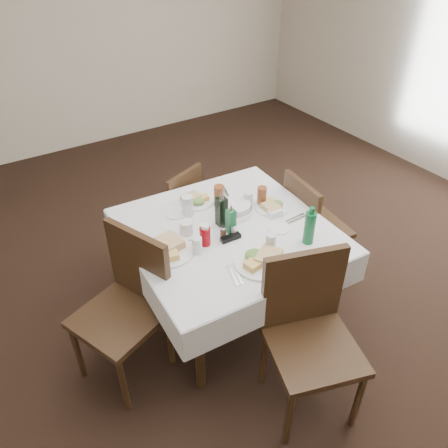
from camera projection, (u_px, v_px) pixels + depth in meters
name	position (u px, v px, depth m)	size (l,w,h in m)	color
ground_plane	(251.00, 310.00, 3.29)	(7.00, 7.00, 0.00)	black
room_shell	(263.00, 84.00, 2.29)	(6.04, 7.04, 2.80)	beige
dining_table	(228.00, 239.00, 2.90)	(1.34, 1.34, 0.76)	black
chair_north	(177.00, 207.00, 3.59)	(0.50, 0.50, 0.82)	black
chair_south	(308.00, 325.00, 2.43)	(0.60, 0.60, 1.01)	black
chair_east	(309.00, 223.00, 3.34)	(0.47, 0.47, 0.90)	black
chair_west	(129.00, 298.00, 2.61)	(0.61, 0.61, 0.99)	black
meal_north	(196.00, 200.00, 3.10)	(0.24, 0.24, 0.05)	white
meal_south	(261.00, 260.00, 2.56)	(0.31, 0.31, 0.07)	white
meal_east	(272.00, 206.00, 3.03)	(0.23, 0.23, 0.05)	white
meal_west	(168.00, 249.00, 2.64)	(0.30, 0.30, 0.07)	white
side_plate_a	(176.00, 213.00, 2.99)	(0.16, 0.16, 0.01)	white
side_plate_b	(279.00, 228.00, 2.85)	(0.15, 0.15, 0.01)	white
water_n	(188.00, 206.00, 2.95)	(0.08, 0.08, 0.14)	silver
water_s	(271.00, 242.00, 2.64)	(0.06, 0.06, 0.12)	silver
water_e	(248.00, 200.00, 3.03)	(0.06, 0.06, 0.12)	silver
water_w	(197.00, 245.00, 2.62)	(0.06, 0.06, 0.11)	silver
iced_tea_a	(219.00, 196.00, 3.04)	(0.07, 0.07, 0.15)	brown
iced_tea_b	(262.00, 196.00, 3.05)	(0.07, 0.07, 0.14)	brown
bread_basket	(235.00, 209.00, 2.98)	(0.23, 0.23, 0.08)	silver
oil_cruet_dark	(221.00, 210.00, 2.83)	(0.06, 0.06, 0.26)	black
oil_cruet_green	(231.00, 220.00, 2.77)	(0.05, 0.05, 0.22)	#125C2F
ketchup_bottle	(205.00, 235.00, 2.68)	(0.07, 0.07, 0.15)	#940510
salt_shaker	(234.00, 230.00, 2.78)	(0.03, 0.03, 0.08)	white
pepper_shaker	(223.00, 232.00, 2.75)	(0.04, 0.04, 0.09)	#422B20
coffee_mug	(187.00, 229.00, 2.78)	(0.14, 0.14, 0.10)	white
sunglasses	(231.00, 238.00, 2.75)	(0.14, 0.05, 0.03)	black
green_bottle	(310.00, 227.00, 2.67)	(0.07, 0.07, 0.26)	#125C2F
sugar_caddy	(275.00, 213.00, 2.96)	(0.10, 0.05, 0.05)	white
cutlery_n	(225.00, 194.00, 3.19)	(0.11, 0.21, 0.01)	silver
cutlery_s	(235.00, 275.00, 2.49)	(0.09, 0.19, 0.01)	silver
cutlery_e	(296.00, 219.00, 2.94)	(0.17, 0.05, 0.01)	silver
cutlery_w	(161.00, 242.00, 2.74)	(0.16, 0.09, 0.01)	silver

